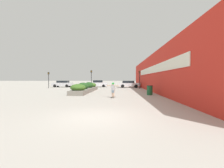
{
  "coord_description": "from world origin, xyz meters",
  "views": [
    {
      "loc": [
        1.18,
        -7.02,
        1.81
      ],
      "look_at": [
        0.23,
        11.59,
        1.21
      ],
      "focal_mm": 24.0,
      "sensor_mm": 36.0,
      "label": 1
    }
  ],
  "objects_px": {
    "car_leftmost": "(129,84)",
    "car_center_right": "(99,84)",
    "traffic_light_right": "(139,76)",
    "trash_bin": "(150,90)",
    "traffic_light_far_left": "(49,77)",
    "traffic_light_left": "(91,76)",
    "skateboard": "(113,97)",
    "car_center_left": "(62,84)",
    "skateboarder": "(113,88)"
  },
  "relations": [
    {
      "from": "car_leftmost",
      "to": "car_center_right",
      "type": "distance_m",
      "value": 7.16
    },
    {
      "from": "car_leftmost",
      "to": "traffic_light_right",
      "type": "height_order",
      "value": "traffic_light_right"
    },
    {
      "from": "trash_bin",
      "to": "traffic_light_far_left",
      "type": "relative_size",
      "value": 0.34
    },
    {
      "from": "trash_bin",
      "to": "traffic_light_left",
      "type": "relative_size",
      "value": 0.31
    },
    {
      "from": "skateboard",
      "to": "traffic_light_left",
      "type": "bearing_deg",
      "value": 130.45
    },
    {
      "from": "trash_bin",
      "to": "traffic_light_far_left",
      "type": "height_order",
      "value": "traffic_light_far_left"
    },
    {
      "from": "skateboard",
      "to": "traffic_light_right",
      "type": "height_order",
      "value": "traffic_light_right"
    },
    {
      "from": "car_center_left",
      "to": "traffic_light_right",
      "type": "relative_size",
      "value": 1.29
    },
    {
      "from": "car_leftmost",
      "to": "traffic_light_left",
      "type": "relative_size",
      "value": 1.27
    },
    {
      "from": "car_leftmost",
      "to": "traffic_light_right",
      "type": "relative_size",
      "value": 1.32
    },
    {
      "from": "traffic_light_left",
      "to": "traffic_light_right",
      "type": "xyz_separation_m",
      "value": [
        9.37,
        -0.12,
        -0.08
      ]
    },
    {
      "from": "traffic_light_left",
      "to": "traffic_light_far_left",
      "type": "bearing_deg",
      "value": -179.32
    },
    {
      "from": "skateboard",
      "to": "car_leftmost",
      "type": "bearing_deg",
      "value": 103.46
    },
    {
      "from": "car_center_left",
      "to": "car_leftmost",
      "type": "bearing_deg",
      "value": -94.49
    },
    {
      "from": "traffic_light_far_left",
      "to": "car_center_left",
      "type": "bearing_deg",
      "value": 76.51
    },
    {
      "from": "car_leftmost",
      "to": "traffic_light_far_left",
      "type": "xyz_separation_m",
      "value": [
        -16.09,
        -3.26,
        1.42
      ]
    },
    {
      "from": "car_center_left",
      "to": "traffic_light_right",
      "type": "height_order",
      "value": "traffic_light_right"
    },
    {
      "from": "trash_bin",
      "to": "traffic_light_left",
      "type": "height_order",
      "value": "traffic_light_left"
    },
    {
      "from": "trash_bin",
      "to": "car_center_right",
      "type": "relative_size",
      "value": 0.28
    },
    {
      "from": "car_center_right",
      "to": "car_leftmost",
      "type": "bearing_deg",
      "value": 72.61
    },
    {
      "from": "car_center_right",
      "to": "traffic_light_right",
      "type": "distance_m",
      "value": 10.33
    },
    {
      "from": "traffic_light_left",
      "to": "car_center_left",
      "type": "bearing_deg",
      "value": 149.92
    },
    {
      "from": "car_center_right",
      "to": "traffic_light_right",
      "type": "relative_size",
      "value": 1.12
    },
    {
      "from": "car_center_left",
      "to": "traffic_light_left",
      "type": "height_order",
      "value": "traffic_light_left"
    },
    {
      "from": "skateboarder",
      "to": "traffic_light_left",
      "type": "height_order",
      "value": "traffic_light_left"
    },
    {
      "from": "car_center_left",
      "to": "traffic_light_left",
      "type": "distance_m",
      "value": 8.8
    },
    {
      "from": "skateboarder",
      "to": "car_leftmost",
      "type": "height_order",
      "value": "skateboarder"
    },
    {
      "from": "car_leftmost",
      "to": "traffic_light_right",
      "type": "xyz_separation_m",
      "value": [
        1.83,
        -3.28,
        1.54
      ]
    },
    {
      "from": "car_center_left",
      "to": "trash_bin",
      "type": "bearing_deg",
      "value": -134.39
    },
    {
      "from": "trash_bin",
      "to": "car_center_right",
      "type": "distance_m",
      "value": 19.02
    },
    {
      "from": "skateboarder",
      "to": "traffic_light_left",
      "type": "bearing_deg",
      "value": 130.45
    },
    {
      "from": "skateboarder",
      "to": "traffic_light_far_left",
      "type": "bearing_deg",
      "value": 154.71
    },
    {
      "from": "skateboarder",
      "to": "car_center_right",
      "type": "distance_m",
      "value": 20.35
    },
    {
      "from": "car_center_left",
      "to": "car_center_right",
      "type": "xyz_separation_m",
      "value": [
        8.19,
        0.96,
        0.02
      ]
    },
    {
      "from": "trash_bin",
      "to": "traffic_light_left",
      "type": "xyz_separation_m",
      "value": [
        -9.0,
        11.81,
        1.87
      ]
    },
    {
      "from": "skateboarder",
      "to": "traffic_light_left",
      "type": "relative_size",
      "value": 0.4
    },
    {
      "from": "car_center_right",
      "to": "traffic_light_far_left",
      "type": "bearing_deg",
      "value": -59.73
    },
    {
      "from": "skateboard",
      "to": "trash_bin",
      "type": "relative_size",
      "value": 0.72
    },
    {
      "from": "traffic_light_right",
      "to": "skateboarder",
      "type": "bearing_deg",
      "value": -107.06
    },
    {
      "from": "trash_bin",
      "to": "car_center_left",
      "type": "xyz_separation_m",
      "value": [
        -16.49,
        16.14,
        0.24
      ]
    },
    {
      "from": "skateboard",
      "to": "traffic_light_right",
      "type": "bearing_deg",
      "value": 94.79
    },
    {
      "from": "car_center_right",
      "to": "traffic_light_far_left",
      "type": "xyz_separation_m",
      "value": [
        -9.25,
        -5.4,
        1.4
      ]
    },
    {
      "from": "car_leftmost",
      "to": "traffic_light_far_left",
      "type": "height_order",
      "value": "traffic_light_far_left"
    },
    {
      "from": "car_leftmost",
      "to": "skateboard",
      "type": "bearing_deg",
      "value": -8.39
    },
    {
      "from": "skateboarder",
      "to": "trash_bin",
      "type": "bearing_deg",
      "value": 56.32
    },
    {
      "from": "skateboard",
      "to": "traffic_light_far_left",
      "type": "bearing_deg",
      "value": 154.71
    },
    {
      "from": "skateboard",
      "to": "skateboarder",
      "type": "xyz_separation_m",
      "value": [
        -0.0,
        -0.0,
        0.87
      ]
    },
    {
      "from": "skateboarder",
      "to": "car_center_right",
      "type": "height_order",
      "value": "car_center_right"
    },
    {
      "from": "skateboarder",
      "to": "traffic_light_right",
      "type": "xyz_separation_m",
      "value": [
        4.45,
        14.49,
        1.4
      ]
    },
    {
      "from": "skateboard",
      "to": "traffic_light_left",
      "type": "distance_m",
      "value": 15.6
    }
  ]
}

